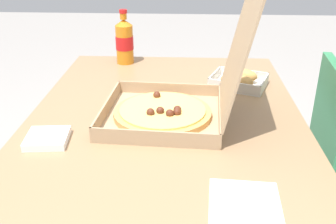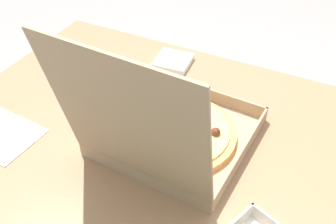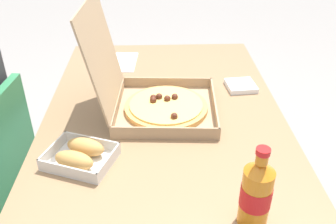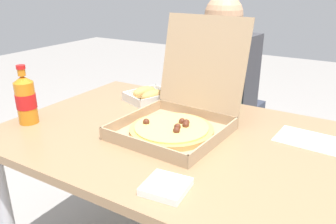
{
  "view_description": "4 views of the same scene",
  "coord_description": "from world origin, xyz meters",
  "px_view_note": "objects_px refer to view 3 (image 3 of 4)",
  "views": [
    {
      "loc": [
        1.06,
        0.06,
        1.24
      ],
      "look_at": [
        0.0,
        0.01,
        0.73
      ],
      "focal_mm": 42.07,
      "sensor_mm": 36.0,
      "label": 1
    },
    {
      "loc": [
        -0.31,
        0.66,
        1.41
      ],
      "look_at": [
        0.03,
        -0.02,
        0.76
      ],
      "focal_mm": 41.88,
      "sensor_mm": 36.0,
      "label": 2
    },
    {
      "loc": [
        -1.16,
        0.03,
        1.42
      ],
      "look_at": [
        -0.05,
        -0.01,
        0.72
      ],
      "focal_mm": 40.16,
      "sensor_mm": 36.0,
      "label": 3
    },
    {
      "loc": [
        0.54,
        -0.94,
        1.21
      ],
      "look_at": [
        -0.04,
        0.02,
        0.77
      ],
      "focal_mm": 36.01,
      "sensor_mm": 36.0,
      "label": 4
    }
  ],
  "objects_px": {
    "bread_side_box": "(80,155)",
    "cola_bottle": "(256,193)",
    "pizza_box_open": "(155,98)",
    "paper_menu": "(120,62)",
    "napkin_pile": "(241,86)"
  },
  "relations": [
    {
      "from": "bread_side_box",
      "to": "napkin_pile",
      "type": "bearing_deg",
      "value": -52.19
    },
    {
      "from": "bread_side_box",
      "to": "cola_bottle",
      "type": "height_order",
      "value": "cola_bottle"
    },
    {
      "from": "bread_side_box",
      "to": "napkin_pile",
      "type": "height_order",
      "value": "bread_side_box"
    },
    {
      "from": "bread_side_box",
      "to": "cola_bottle",
      "type": "xyz_separation_m",
      "value": [
        -0.25,
        -0.45,
        0.07
      ]
    },
    {
      "from": "cola_bottle",
      "to": "bread_side_box",
      "type": "bearing_deg",
      "value": 61.5
    },
    {
      "from": "cola_bottle",
      "to": "napkin_pile",
      "type": "xyz_separation_m",
      "value": [
        0.68,
        -0.11,
        -0.08
      ]
    },
    {
      "from": "paper_menu",
      "to": "cola_bottle",
      "type": "bearing_deg",
      "value": -153.83
    },
    {
      "from": "pizza_box_open",
      "to": "bread_side_box",
      "type": "height_order",
      "value": "pizza_box_open"
    },
    {
      "from": "pizza_box_open",
      "to": "cola_bottle",
      "type": "height_order",
      "value": "pizza_box_open"
    },
    {
      "from": "pizza_box_open",
      "to": "bread_side_box",
      "type": "relative_size",
      "value": 1.94
    },
    {
      "from": "cola_bottle",
      "to": "paper_menu",
      "type": "relative_size",
      "value": 1.07
    },
    {
      "from": "cola_bottle",
      "to": "paper_menu",
      "type": "xyz_separation_m",
      "value": [
        0.95,
        0.39,
        -0.09
      ]
    },
    {
      "from": "pizza_box_open",
      "to": "napkin_pile",
      "type": "xyz_separation_m",
      "value": [
        0.16,
        -0.34,
        -0.04
      ]
    },
    {
      "from": "pizza_box_open",
      "to": "napkin_pile",
      "type": "bearing_deg",
      "value": -65.05
    },
    {
      "from": "cola_bottle",
      "to": "paper_menu",
      "type": "distance_m",
      "value": 1.03
    }
  ]
}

